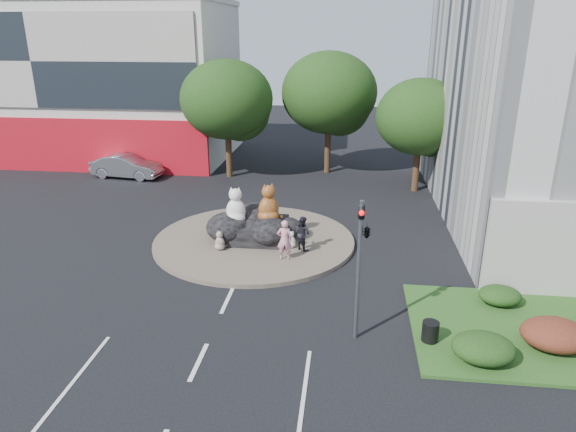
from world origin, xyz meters
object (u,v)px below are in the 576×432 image
object	(u,v)px
kitten_calico	(220,240)
kitten_white	(291,239)
pedestrian_pink	(284,240)
litter_bin	(430,331)
parked_car	(127,166)
cat_tabby	(269,203)
pedestrian_dark	(302,233)
cat_white	(236,205)

from	to	relation	value
kitten_calico	kitten_white	bearing A→B (deg)	48.43
pedestrian_pink	litter_bin	size ratio (longest dim) A/B	2.66
kitten_calico	litter_bin	size ratio (longest dim) A/B	1.35
parked_car	cat_tabby	bearing A→B (deg)	-124.91
pedestrian_dark	parked_car	distance (m)	18.22
pedestrian_pink	cat_tabby	bearing A→B (deg)	-72.66
cat_tabby	pedestrian_pink	distance (m)	2.75
kitten_calico	parked_car	world-z (taller)	parked_car
cat_white	kitten_calico	world-z (taller)	cat_white
kitten_white	litter_bin	bearing A→B (deg)	-59.13
kitten_white	parked_car	distance (m)	17.65
cat_white	pedestrian_pink	bearing A→B (deg)	-39.66
cat_tabby	parked_car	distance (m)	16.15
cat_white	cat_tabby	distance (m)	1.61
cat_white	pedestrian_dark	size ratio (longest dim) A/B	1.11
pedestrian_dark	litter_bin	size ratio (longest dim) A/B	2.35
cat_white	parked_car	bearing A→B (deg)	130.64
kitten_calico	kitten_white	distance (m)	3.40
cat_white	cat_tabby	bearing A→B (deg)	10.13
cat_white	litter_bin	bearing A→B (deg)	-45.85
cat_tabby	pedestrian_dark	world-z (taller)	cat_tabby
parked_car	litter_bin	size ratio (longest dim) A/B	7.19
kitten_white	parked_car	world-z (taller)	parked_car
litter_bin	kitten_white	bearing A→B (deg)	127.54
pedestrian_dark	parked_car	xyz separation A→B (m)	(-13.80, 11.90, -0.19)
cat_white	pedestrian_dark	world-z (taller)	cat_white
litter_bin	cat_white	bearing A→B (deg)	136.84
cat_tabby	pedestrian_dark	bearing A→B (deg)	-66.04
cat_white	kitten_calico	distance (m)	1.93
parked_car	cat_white	bearing A→B (deg)	-129.86
kitten_white	pedestrian_pink	bearing A→B (deg)	-102.64
cat_white	kitten_white	world-z (taller)	cat_white
kitten_white	parked_car	xyz separation A→B (m)	(-13.24, 11.68, 0.22)
cat_white	litter_bin	xyz separation A→B (m)	(8.33, -7.82, -1.55)
parked_car	litter_bin	world-z (taller)	parked_car
cat_white	kitten_calico	size ratio (longest dim) A/B	1.93
kitten_calico	parked_car	bearing A→B (deg)	165.83
kitten_calico	parked_car	xyz separation A→B (m)	(-9.90, 12.35, 0.16)
kitten_calico	pedestrian_dark	xyz separation A→B (m)	(3.90, 0.45, 0.35)
cat_tabby	kitten_white	size ratio (longest dim) A/B	2.37
kitten_white	pedestrian_dark	world-z (taller)	pedestrian_dark
kitten_calico	pedestrian_pink	world-z (taller)	pedestrian_pink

